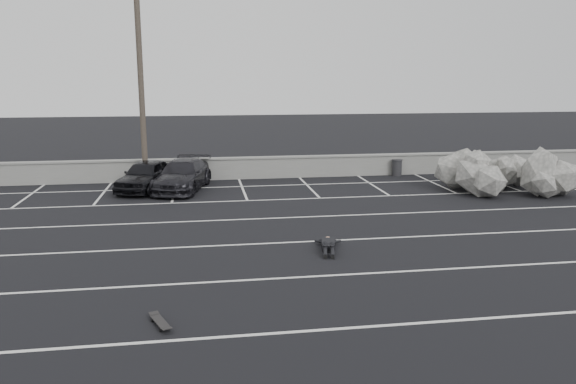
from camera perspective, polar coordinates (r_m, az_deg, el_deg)
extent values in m
plane|color=black|center=(14.01, -5.08, -8.97)|extent=(120.00, 120.00, 0.00)
cube|color=gray|center=(27.46, -7.14, 2.31)|extent=(50.00, 0.35, 1.00)
cube|color=gray|center=(27.38, -7.16, 3.39)|extent=(50.00, 0.45, 0.08)
cube|color=silver|center=(11.25, -3.98, -14.30)|extent=(36.00, 0.10, 0.01)
cube|color=silver|center=(14.00, -5.08, -8.95)|extent=(36.00, 0.10, 0.01)
cube|color=silver|center=(16.84, -5.79, -5.38)|extent=(36.00, 0.10, 0.01)
cube|color=silver|center=(19.73, -6.30, -2.84)|extent=(36.00, 0.10, 0.01)
cube|color=silver|center=(22.64, -6.67, -0.96)|extent=(36.00, 0.10, 0.01)
cube|color=silver|center=(25.58, -6.95, 0.50)|extent=(36.00, 0.10, 0.01)
cube|color=silver|center=(26.08, -24.76, -0.29)|extent=(0.10, 5.00, 0.01)
cube|color=silver|center=(25.42, -18.24, -0.08)|extent=(0.10, 5.00, 0.01)
cube|color=silver|center=(25.10, -11.48, 0.13)|extent=(0.10, 5.00, 0.01)
cube|color=silver|center=(25.14, -4.63, 0.35)|extent=(0.10, 5.00, 0.01)
cube|color=silver|center=(25.53, 2.09, 0.56)|extent=(0.10, 5.00, 0.01)
cube|color=silver|center=(26.27, 8.53, 0.75)|extent=(0.10, 5.00, 0.01)
cube|color=silver|center=(27.31, 14.55, 0.92)|extent=(0.10, 5.00, 0.01)
cube|color=silver|center=(28.63, 20.07, 1.07)|extent=(0.10, 5.00, 0.01)
imported|color=black|center=(25.36, -14.20, 1.66)|extent=(2.80, 4.24, 1.34)
imported|color=black|center=(25.11, -10.68, 1.69)|extent=(2.91, 4.86, 1.32)
cylinder|color=#4C4238|center=(26.40, -14.74, 11.12)|extent=(0.26, 0.26, 9.68)
cylinder|color=#29292B|center=(28.77, 11.00, 2.40)|extent=(0.60, 0.60, 0.79)
cylinder|color=#29292B|center=(28.71, 11.03, 3.21)|extent=(0.67, 0.67, 0.04)
cube|color=black|center=(11.87, -12.84, -12.71)|extent=(0.47, 0.80, 0.02)
cube|color=#29292B|center=(12.11, -13.22, -12.40)|extent=(0.17, 0.10, 0.04)
cube|color=#29292B|center=(11.66, -12.43, -13.35)|extent=(0.17, 0.10, 0.04)
cylinder|color=black|center=(12.10, -13.65, -12.57)|extent=(0.05, 0.06, 0.06)
cylinder|color=black|center=(12.15, -12.78, -12.43)|extent=(0.05, 0.06, 0.06)
cylinder|color=black|center=(11.64, -12.88, -13.52)|extent=(0.05, 0.06, 0.06)
cylinder|color=black|center=(11.69, -11.98, -13.37)|extent=(0.05, 0.06, 0.06)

